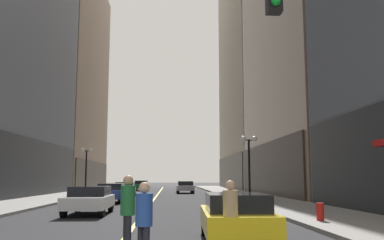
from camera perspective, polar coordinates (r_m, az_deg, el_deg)
The scene contains 18 objects.
ground_plane at distance 40.15m, azimuth -4.87°, elevation -10.28°, with size 200.00×200.00×0.00m, color #262628.
sidewalk_left at distance 41.25m, azimuth -16.57°, elevation -9.82°, with size 4.50×78.00×0.15m, color gray.
sidewalk_right at distance 40.73m, azimuth 7.00°, elevation -10.11°, with size 4.50×78.00×0.15m, color gray.
lane_centre_stripe at distance 40.15m, azimuth -4.87°, elevation -10.27°, with size 0.16×70.00×0.01m, color #E5D64C.
building_left_far at distance 69.21m, azimuth -17.77°, elevation 5.45°, with size 12.05×26.00×34.50m.
building_right_far at distance 70.70m, azimuth 11.02°, elevation 10.48°, with size 15.09×26.00×47.65m.
car_yellow at distance 11.60m, azimuth 5.97°, elevation -12.87°, with size 1.90×4.33×1.32m.
car_white at distance 20.79m, azimuth -13.79°, elevation -10.43°, with size 1.91×4.19×1.32m.
car_blue at distance 30.20m, azimuth -10.95°, elevation -9.62°, with size 1.84×4.15×1.32m.
car_red at distance 38.40m, azimuth -9.11°, elevation -9.25°, with size 1.82×4.36×1.32m.
car_silver at distance 47.14m, azimuth -0.94°, elevation -9.06°, with size 1.92×4.44×1.32m.
car_green at distance 56.41m, azimuth -6.91°, elevation -8.80°, with size 1.86×4.47×1.32m.
pedestrian_in_blue_hoodie at distance 8.45m, azimuth -6.56°, elevation -13.10°, with size 0.48×0.48×1.66m.
pedestrian_in_green_parka at distance 10.08m, azimuth -8.75°, elevation -11.67°, with size 0.45×0.45×1.80m.
pedestrian_in_tan_trench at distance 9.72m, azimuth 5.25°, elevation -12.33°, with size 0.46×0.46×1.68m.
street_lamp_left_far at distance 39.65m, azimuth -14.20°, elevation -5.39°, with size 1.06×0.36×4.43m.
street_lamp_right_mid at distance 27.52m, azimuth 7.77°, elevation -4.60°, with size 1.06×0.36×4.43m.
fire_hydrant_right at distance 16.68m, azimuth 17.07°, elevation -12.11°, with size 0.28×0.28×0.80m, color red.
Camera 1 is at (1.31, -5.09, 1.75)m, focal length 39.17 mm.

